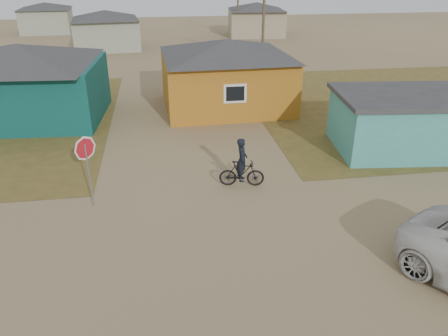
% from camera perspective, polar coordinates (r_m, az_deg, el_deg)
% --- Properties ---
extents(ground, '(120.00, 120.00, 0.00)m').
position_cam_1_polar(ground, '(13.22, -1.14, -10.89)').
color(ground, '#927A54').
extents(grass_ne, '(20.00, 18.00, 0.00)m').
position_cam_1_polar(grass_ne, '(29.18, 23.74, 7.78)').
color(grass_ne, brown).
rests_on(grass_ne, ground).
extents(house_teal, '(8.93, 7.08, 4.00)m').
position_cam_1_polar(house_teal, '(25.76, -24.92, 10.20)').
color(house_teal, '#0B3E3A').
rests_on(house_teal, ground).
extents(house_yellow, '(7.72, 6.76, 3.90)m').
position_cam_1_polar(house_yellow, '(25.53, 0.28, 12.30)').
color(house_yellow, '#B06C1B').
rests_on(house_yellow, ground).
extents(shed_turquoise, '(6.71, 4.93, 2.60)m').
position_cam_1_polar(shed_turquoise, '(21.24, 22.72, 5.59)').
color(shed_turquoise, teal).
rests_on(shed_turquoise, ground).
extents(house_pale_west, '(7.04, 6.15, 3.60)m').
position_cam_1_polar(house_pale_west, '(45.20, -15.13, 17.10)').
color(house_pale_west, gray).
rests_on(house_pale_west, ground).
extents(house_beige_east, '(6.95, 6.05, 3.60)m').
position_cam_1_polar(house_beige_east, '(52.15, 4.24, 18.88)').
color(house_beige_east, gray).
rests_on(house_beige_east, ground).
extents(house_pale_north, '(6.28, 5.81, 3.40)m').
position_cam_1_polar(house_pale_north, '(58.28, -22.21, 17.78)').
color(house_pale_north, gray).
rests_on(house_pale_north, ground).
extents(utility_pole_near, '(1.40, 0.20, 8.00)m').
position_cam_1_polar(utility_pole_near, '(33.69, 5.19, 19.12)').
color(utility_pole_near, brown).
rests_on(utility_pole_near, ground).
extents(stop_sign, '(0.80, 0.36, 2.62)m').
position_cam_1_polar(stop_sign, '(15.34, -17.56, 1.52)').
color(stop_sign, gray).
rests_on(stop_sign, ground).
extents(cyclist, '(1.78, 0.78, 1.94)m').
position_cam_1_polar(cyclist, '(16.50, 2.34, -0.12)').
color(cyclist, black).
rests_on(cyclist, ground).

